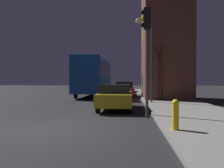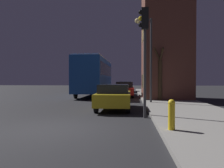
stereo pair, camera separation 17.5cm
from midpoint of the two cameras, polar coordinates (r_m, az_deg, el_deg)
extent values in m
plane|color=black|center=(7.61, -13.74, -11.26)|extent=(120.00, 120.00, 0.00)
cube|color=slate|center=(7.79, 27.43, -10.52)|extent=(3.98, 60.00, 0.14)
cube|color=brown|center=(19.48, 13.89, 11.29)|extent=(3.68, 5.22, 9.92)
cube|color=#F2D172|center=(18.32, 8.39, 0.76)|extent=(0.03, 0.70, 1.10)
cube|color=black|center=(19.60, 8.16, 0.78)|extent=(0.03, 0.70, 1.10)
cube|color=#F2D172|center=(18.72, 8.42, 12.98)|extent=(0.03, 0.70, 1.10)
cube|color=#F2D172|center=(19.99, 8.19, 12.21)|extent=(0.03, 0.70, 1.10)
cylinder|color=#38383A|center=(14.87, 10.49, 6.09)|extent=(0.14, 0.14, 5.59)
cylinder|color=#38383A|center=(15.31, 8.78, 16.21)|extent=(0.90, 0.09, 0.09)
sphere|color=#F9E08C|center=(15.27, 7.02, 16.06)|extent=(0.36, 0.36, 0.36)
cylinder|color=#38383A|center=(9.43, 9.10, 2.70)|extent=(0.12, 0.12, 3.79)
cube|color=black|center=(9.78, 9.14, 16.55)|extent=(0.30, 0.24, 0.90)
sphere|color=black|center=(9.85, 8.04, 18.09)|extent=(0.20, 0.20, 0.20)
sphere|color=yellow|center=(9.77, 8.04, 16.57)|extent=(0.20, 0.20, 0.20)
sphere|color=black|center=(9.70, 8.03, 15.04)|extent=(0.20, 0.20, 0.20)
cylinder|color=#382819|center=(16.49, 12.73, 0.97)|extent=(0.32, 0.32, 2.94)
cylinder|color=#382819|center=(17.11, 13.58, 8.20)|extent=(0.82, 1.08, 1.46)
cylinder|color=#382819|center=(16.32, 13.12, 7.60)|extent=(0.32, 0.75, 0.92)
cylinder|color=#382819|center=(16.97, 10.83, 7.28)|extent=(1.18, 1.03, 0.91)
cylinder|color=#382819|center=(16.41, 12.03, 7.65)|extent=(0.64, 0.51, 0.95)
cube|color=#194793|center=(22.55, -4.32, 2.16)|extent=(2.49, 10.27, 3.18)
cube|color=black|center=(22.57, -4.32, 3.61)|extent=(2.51, 9.45, 1.15)
cube|color=#B2B2B2|center=(22.65, -4.32, 6.34)|extent=(2.37, 9.76, 0.12)
cylinder|color=black|center=(25.74, -0.58, -1.53)|extent=(0.18, 0.96, 0.96)
cylinder|color=black|center=(26.06, -5.65, -1.50)|extent=(0.18, 0.96, 0.96)
cylinder|color=black|center=(19.11, -2.48, -2.40)|extent=(0.18, 0.96, 0.96)
cylinder|color=black|center=(19.54, -9.22, -2.34)|extent=(0.18, 0.96, 0.96)
cube|color=olive|center=(12.05, 1.00, -3.73)|extent=(1.76, 4.20, 0.63)
cube|color=black|center=(11.81, 0.93, -1.20)|extent=(1.55, 2.19, 0.45)
cylinder|color=black|center=(13.41, 4.78, -4.60)|extent=(0.18, 0.61, 0.61)
cylinder|color=black|center=(13.51, -1.96, -4.55)|extent=(0.18, 0.61, 0.61)
cylinder|color=black|center=(10.70, 4.76, -6.02)|extent=(0.18, 0.61, 0.61)
cylinder|color=black|center=(10.81, -3.69, -5.94)|extent=(0.18, 0.61, 0.61)
cube|color=#B21E19|center=(20.93, 3.57, -1.76)|extent=(1.72, 3.89, 0.61)
cube|color=black|center=(20.72, 3.56, -0.18)|extent=(1.52, 2.02, 0.55)
cylinder|color=black|center=(22.21, 5.64, -2.40)|extent=(0.18, 0.60, 0.60)
cylinder|color=black|center=(22.24, 1.66, -2.39)|extent=(0.18, 0.60, 0.60)
cylinder|color=black|center=(19.68, 5.74, -2.83)|extent=(0.18, 0.60, 0.60)
cylinder|color=black|center=(19.72, 1.25, -2.82)|extent=(0.18, 0.60, 0.60)
cube|color=#B7BABF|center=(30.17, 3.66, -0.88)|extent=(1.82, 4.43, 0.57)
cube|color=black|center=(29.94, 3.65, 0.16)|extent=(1.61, 2.30, 0.53)
cylinder|color=black|center=(31.61, 5.20, -1.31)|extent=(0.18, 0.69, 0.69)
cylinder|color=black|center=(31.65, 2.22, -1.30)|extent=(0.18, 0.69, 0.69)
cylinder|color=black|center=(28.74, 5.23, -1.54)|extent=(0.18, 0.69, 0.69)
cylinder|color=black|center=(28.77, 1.96, -1.53)|extent=(0.18, 0.69, 0.69)
cylinder|color=gold|center=(6.79, 16.01, -8.33)|extent=(0.20, 0.20, 0.75)
sphere|color=gold|center=(6.73, 16.03, -4.75)|extent=(0.21, 0.21, 0.21)
camera|label=1|loc=(0.09, -89.75, 0.00)|focal=35.00mm
camera|label=2|loc=(0.09, 90.25, 0.00)|focal=35.00mm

